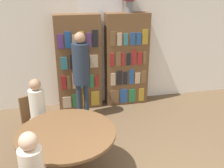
{
  "coord_description": "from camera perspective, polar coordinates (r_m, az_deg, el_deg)",
  "views": [
    {
      "loc": [
        -0.96,
        -1.9,
        2.63
      ],
      "look_at": [
        -0.12,
        1.96,
        1.05
      ],
      "focal_mm": 42.0,
      "sensor_mm": 36.0,
      "label": 1
    }
  ],
  "objects": [
    {
      "name": "seated_reader_left",
      "position": [
        4.33,
        -15.57,
        -5.84
      ],
      "size": [
        0.36,
        0.4,
        1.22
      ],
      "rotation": [
        0.0,
        0.0,
        -2.66
      ],
      "color": "beige",
      "rests_on": "ground_plane"
    },
    {
      "name": "bookshelf_left",
      "position": [
        5.57,
        -7.27,
        4.56
      ],
      "size": [
        0.93,
        0.34,
        2.0
      ],
      "color": "brown",
      "rests_on": "ground_plane"
    },
    {
      "name": "wall_back",
      "position": [
        5.7,
        -2.38,
        10.37
      ],
      "size": [
        6.4,
        0.07,
        3.0
      ],
      "color": "silver",
      "rests_on": "ground_plane"
    },
    {
      "name": "chair_left_side",
      "position": [
        4.58,
        -16.31,
        -7.21
      ],
      "size": [
        0.54,
        0.54,
        0.87
      ],
      "rotation": [
        0.0,
        0.0,
        -2.66
      ],
      "color": "brown",
      "rests_on": "ground_plane"
    },
    {
      "name": "bookshelf_right",
      "position": [
        5.75,
        3.19,
        5.23
      ],
      "size": [
        0.93,
        0.34,
        2.0
      ],
      "color": "brown",
      "rests_on": "ground_plane"
    },
    {
      "name": "librarian_standing",
      "position": [
        5.07,
        -6.73,
        3.79
      ],
      "size": [
        0.33,
        0.6,
        1.74
      ],
      "color": "#232D3D",
      "rests_on": "ground_plane"
    },
    {
      "name": "reading_table",
      "position": [
        3.71,
        -9.83,
        -11.51
      ],
      "size": [
        1.36,
        1.36,
        0.71
      ],
      "color": "brown",
      "rests_on": "ground_plane"
    }
  ]
}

